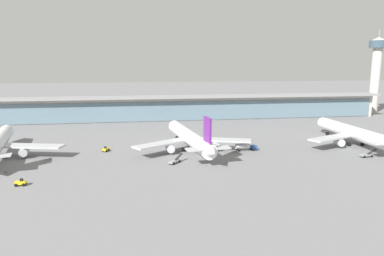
{
  "coord_description": "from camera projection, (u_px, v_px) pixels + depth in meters",
  "views": [
    {
      "loc": [
        -22.77,
        -119.51,
        32.78
      ],
      "look_at": [
        0.0,
        19.21,
        7.47
      ],
      "focal_mm": 32.25,
      "sensor_mm": 36.0,
      "label": 1
    }
  ],
  "objects": [
    {
      "name": "service_truck_mid_apron_grey",
      "position": [
        175.0,
        161.0,
        117.67
      ],
      "size": [
        5.65,
        5.88,
        2.7
      ],
      "color": "gray",
      "rests_on": "ground"
    },
    {
      "name": "service_truck_by_tail_yellow",
      "position": [
        21.0,
        183.0,
        95.66
      ],
      "size": [
        2.9,
        1.77,
        2.05
      ],
      "color": "yellow",
      "rests_on": "ground"
    },
    {
      "name": "airliner_centre_stand",
      "position": [
        190.0,
        138.0,
        135.36
      ],
      "size": [
        46.65,
        61.04,
        16.25
      ],
      "color": "white",
      "rests_on": "ground"
    },
    {
      "name": "terminal_building",
      "position": [
        174.0,
        108.0,
        208.58
      ],
      "size": [
        265.91,
        12.8,
        15.2
      ],
      "color": "beige",
      "rests_on": "ground"
    },
    {
      "name": "safety_cone_bravo",
      "position": [
        5.0,
        171.0,
        107.81
      ],
      "size": [
        0.62,
        0.62,
        0.7
      ],
      "color": "orange",
      "rests_on": "ground"
    },
    {
      "name": "service_truck_near_nose_blue",
      "position": [
        245.0,
        146.0,
        135.21
      ],
      "size": [
        8.75,
        3.09,
        2.95
      ],
      "color": "#234C9E",
      "rests_on": "ground"
    },
    {
      "name": "control_tower",
      "position": [
        376.0,
        68.0,
        242.73
      ],
      "size": [
        12.0,
        12.0,
        57.62
      ],
      "color": "beige",
      "rests_on": "ground"
    },
    {
      "name": "service_truck_on_taxiway_grey",
      "position": [
        367.0,
        155.0,
        125.83
      ],
      "size": [
        6.93,
        2.52,
        2.7
      ],
      "color": "gray",
      "rests_on": "ground"
    },
    {
      "name": "ground_plane",
      "position": [
        201.0,
        157.0,
        125.5
      ],
      "size": [
        1200.0,
        1200.0,
        0.0
      ],
      "primitive_type": "plane",
      "color": "slate"
    },
    {
      "name": "airliner_right_stand",
      "position": [
        354.0,
        133.0,
        144.34
      ],
      "size": [
        46.93,
        61.0,
        16.25
      ],
      "color": "white",
      "rests_on": "ground"
    },
    {
      "name": "service_truck_at_far_stand_yellow",
      "position": [
        106.0,
        149.0,
        133.93
      ],
      "size": [
        2.78,
        3.32,
        2.05
      ],
      "color": "yellow",
      "rests_on": "ground"
    }
  ]
}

